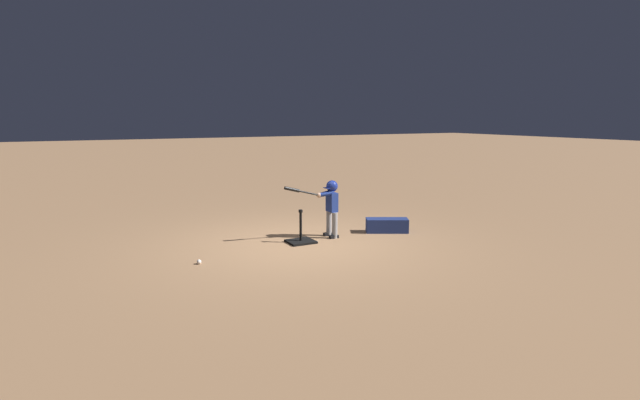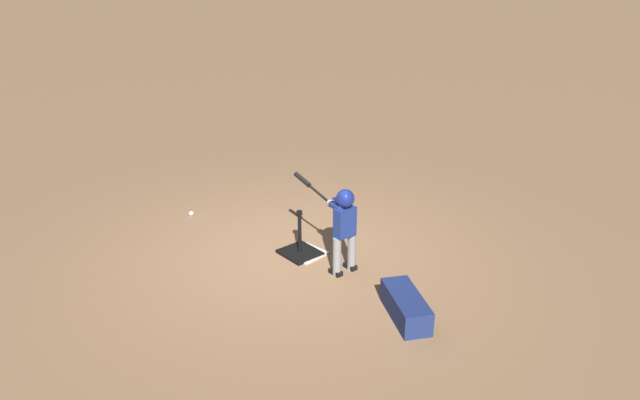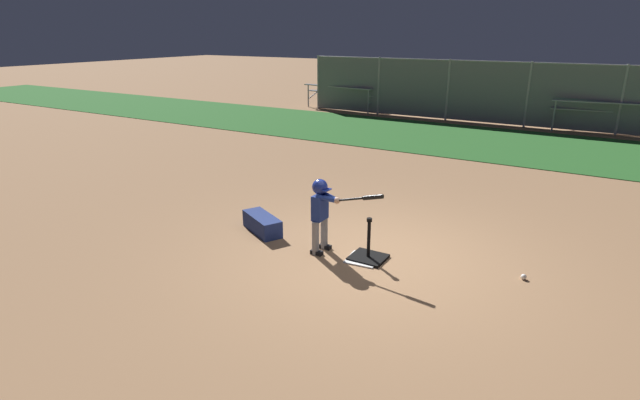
% 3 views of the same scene
% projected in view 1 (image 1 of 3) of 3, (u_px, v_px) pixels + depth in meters
% --- Properties ---
extents(ground_plane, '(90.00, 90.00, 0.00)m').
position_uv_depth(ground_plane, '(298.00, 244.00, 9.18)').
color(ground_plane, '#99704C').
extents(home_plate, '(0.48, 0.48, 0.02)m').
position_uv_depth(home_plate, '(302.00, 241.00, 9.37)').
color(home_plate, white).
rests_on(home_plate, ground_plane).
extents(batting_tee, '(0.49, 0.44, 0.62)m').
position_uv_depth(batting_tee, '(301.00, 239.00, 9.28)').
color(batting_tee, black).
rests_on(batting_tee, ground_plane).
extents(batter_child, '(1.10, 0.35, 1.11)m').
position_uv_depth(batter_child, '(330.00, 201.00, 9.60)').
color(batter_child, gray).
rests_on(batter_child, ground_plane).
extents(baseball, '(0.07, 0.07, 0.07)m').
position_uv_depth(baseball, '(199.00, 262.00, 7.94)').
color(baseball, white).
rests_on(baseball, ground_plane).
extents(equipment_bag, '(0.89, 0.67, 0.28)m').
position_uv_depth(equipment_bag, '(387.00, 225.00, 10.11)').
color(equipment_bag, navy).
rests_on(equipment_bag, ground_plane).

